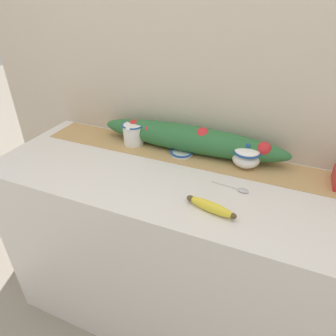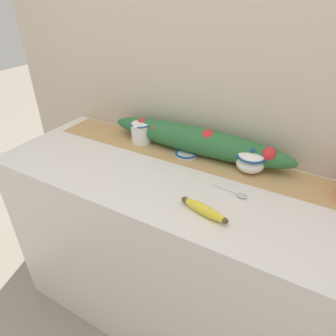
{
  "view_description": "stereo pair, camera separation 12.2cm",
  "coord_description": "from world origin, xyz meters",
  "px_view_note": "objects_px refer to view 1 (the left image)",
  "views": [
    {
      "loc": [
        0.4,
        -0.98,
        1.63
      ],
      "look_at": [
        -0.0,
        -0.03,
        0.99
      ],
      "focal_mm": 32.0,
      "sensor_mm": 36.0,
      "label": 1
    },
    {
      "loc": [
        0.51,
        -0.93,
        1.63
      ],
      "look_at": [
        -0.0,
        -0.03,
        0.99
      ],
      "focal_mm": 32.0,
      "sensor_mm": 36.0,
      "label": 2
    }
  ],
  "objects_px": {
    "banana": "(211,207)",
    "small_dish": "(182,153)",
    "cream_pitcher": "(133,133)",
    "spoon": "(241,190)",
    "sugar_bowl": "(246,156)"
  },
  "relations": [
    {
      "from": "cream_pitcher",
      "to": "spoon",
      "type": "distance_m",
      "value": 0.61
    },
    {
      "from": "cream_pitcher",
      "to": "spoon",
      "type": "xyz_separation_m",
      "value": [
        0.58,
        -0.19,
        -0.05
      ]
    },
    {
      "from": "sugar_bowl",
      "to": "banana",
      "type": "bearing_deg",
      "value": -98.92
    },
    {
      "from": "sugar_bowl",
      "to": "banana",
      "type": "distance_m",
      "value": 0.36
    },
    {
      "from": "sugar_bowl",
      "to": "spoon",
      "type": "xyz_separation_m",
      "value": [
        0.02,
        -0.19,
        -0.05
      ]
    },
    {
      "from": "spoon",
      "to": "small_dish",
      "type": "bearing_deg",
      "value": 156.77
    },
    {
      "from": "small_dish",
      "to": "spoon",
      "type": "relative_size",
      "value": 0.7
    },
    {
      "from": "sugar_bowl",
      "to": "small_dish",
      "type": "xyz_separation_m",
      "value": [
        -0.29,
        -0.01,
        -0.04
      ]
    },
    {
      "from": "small_dish",
      "to": "banana",
      "type": "height_order",
      "value": "banana"
    },
    {
      "from": "cream_pitcher",
      "to": "sugar_bowl",
      "type": "distance_m",
      "value": 0.56
    },
    {
      "from": "cream_pitcher",
      "to": "spoon",
      "type": "relative_size",
      "value": 0.8
    },
    {
      "from": "banana",
      "to": "small_dish",
      "type": "bearing_deg",
      "value": 125.08
    },
    {
      "from": "small_dish",
      "to": "spoon",
      "type": "xyz_separation_m",
      "value": [
        0.32,
        -0.17,
        -0.01
      ]
    },
    {
      "from": "small_dish",
      "to": "cream_pitcher",
      "type": "bearing_deg",
      "value": 176.45
    },
    {
      "from": "sugar_bowl",
      "to": "small_dish",
      "type": "height_order",
      "value": "sugar_bowl"
    }
  ]
}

